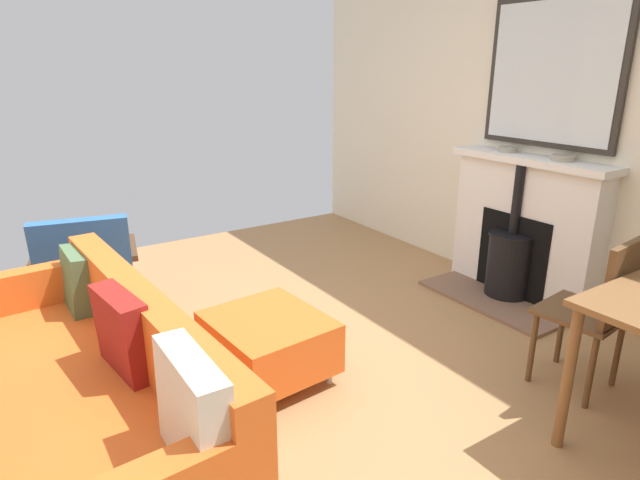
{
  "coord_description": "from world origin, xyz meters",
  "views": [
    {
      "loc": [
        1.11,
        2.41,
        1.7
      ],
      "look_at": [
        -0.3,
        0.24,
        0.84
      ],
      "focal_mm": 29.74,
      "sensor_mm": 36.0,
      "label": 1
    }
  ],
  "objects_px": {
    "dining_chair_near_fireplace": "(600,305)",
    "armchair_accent": "(85,259)",
    "fireplace": "(521,236)",
    "mantel_bowl_near": "(508,149)",
    "mantel_bowl_far": "(563,157)",
    "ottoman": "(268,341)",
    "sofa": "(85,399)"
  },
  "relations": [
    {
      "from": "armchair_accent",
      "to": "ottoman",
      "type": "bearing_deg",
      "value": 116.44
    },
    {
      "from": "mantel_bowl_near",
      "to": "dining_chair_near_fireplace",
      "type": "relative_size",
      "value": 0.16
    },
    {
      "from": "mantel_bowl_far",
      "to": "fireplace",
      "type": "bearing_deg",
      "value": -81.98
    },
    {
      "from": "fireplace",
      "to": "armchair_accent",
      "type": "distance_m",
      "value": 3.15
    },
    {
      "from": "armchair_accent",
      "to": "dining_chair_near_fireplace",
      "type": "relative_size",
      "value": 0.88
    },
    {
      "from": "mantel_bowl_near",
      "to": "fireplace",
      "type": "bearing_deg",
      "value": 82.05
    },
    {
      "from": "mantel_bowl_near",
      "to": "mantel_bowl_far",
      "type": "bearing_deg",
      "value": 90.0
    },
    {
      "from": "mantel_bowl_far",
      "to": "ottoman",
      "type": "height_order",
      "value": "mantel_bowl_far"
    },
    {
      "from": "mantel_bowl_near",
      "to": "mantel_bowl_far",
      "type": "relative_size",
      "value": 0.86
    },
    {
      "from": "mantel_bowl_far",
      "to": "sofa",
      "type": "distance_m",
      "value": 3.24
    },
    {
      "from": "dining_chair_near_fireplace",
      "to": "armchair_accent",
      "type": "bearing_deg",
      "value": -49.54
    },
    {
      "from": "dining_chair_near_fireplace",
      "to": "fireplace",
      "type": "bearing_deg",
      "value": -125.68
    },
    {
      "from": "dining_chair_near_fireplace",
      "to": "ottoman",
      "type": "bearing_deg",
      "value": -37.26
    },
    {
      "from": "fireplace",
      "to": "mantel_bowl_near",
      "type": "height_order",
      "value": "mantel_bowl_near"
    },
    {
      "from": "fireplace",
      "to": "sofa",
      "type": "bearing_deg",
      "value": 3.18
    },
    {
      "from": "fireplace",
      "to": "armchair_accent",
      "type": "relative_size",
      "value": 1.6
    },
    {
      "from": "ottoman",
      "to": "armchair_accent",
      "type": "relative_size",
      "value": 0.89
    },
    {
      "from": "sofa",
      "to": "armchair_accent",
      "type": "bearing_deg",
      "value": -100.82
    },
    {
      "from": "sofa",
      "to": "mantel_bowl_far",
      "type": "bearing_deg",
      "value": 179.04
    },
    {
      "from": "fireplace",
      "to": "dining_chair_near_fireplace",
      "type": "bearing_deg",
      "value": 54.32
    },
    {
      "from": "mantel_bowl_near",
      "to": "sofa",
      "type": "distance_m",
      "value": 3.27
    },
    {
      "from": "fireplace",
      "to": "sofa",
      "type": "height_order",
      "value": "fireplace"
    },
    {
      "from": "fireplace",
      "to": "mantel_bowl_far",
      "type": "xyz_separation_m",
      "value": [
        -0.03,
        0.23,
        0.62
      ]
    },
    {
      "from": "mantel_bowl_far",
      "to": "ottoman",
      "type": "bearing_deg",
      "value": -6.5
    },
    {
      "from": "fireplace",
      "to": "ottoman",
      "type": "xyz_separation_m",
      "value": [
        2.14,
        -0.02,
        -0.25
      ]
    },
    {
      "from": "ottoman",
      "to": "mantel_bowl_far",
      "type": "bearing_deg",
      "value": 173.5
    },
    {
      "from": "mantel_bowl_near",
      "to": "ottoman",
      "type": "height_order",
      "value": "mantel_bowl_near"
    },
    {
      "from": "sofa",
      "to": "ottoman",
      "type": "xyz_separation_m",
      "value": [
        -0.98,
        -0.19,
        -0.12
      ]
    },
    {
      "from": "mantel_bowl_near",
      "to": "sofa",
      "type": "height_order",
      "value": "mantel_bowl_near"
    },
    {
      "from": "mantel_bowl_near",
      "to": "ottoman",
      "type": "bearing_deg",
      "value": 5.47
    },
    {
      "from": "mantel_bowl_near",
      "to": "ottoman",
      "type": "xyz_separation_m",
      "value": [
        2.17,
        0.21,
        -0.87
      ]
    },
    {
      "from": "armchair_accent",
      "to": "mantel_bowl_far",
      "type": "bearing_deg",
      "value": 150.39
    }
  ]
}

